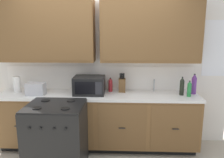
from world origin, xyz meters
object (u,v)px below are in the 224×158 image
microwave (89,85)px  bottle_dark (182,86)px  knife_block (122,85)px  toaster (36,89)px  bottle_violet (194,84)px  bottle_green (189,89)px  stove_range (57,137)px  bottle_red (110,85)px  paper_towel_roll (17,84)px

microwave → bottle_dark: bottle_dark is taller
microwave → knife_block: 0.54m
toaster → knife_block: knife_block is taller
bottle_violet → bottle_green: bearing=-126.7°
toaster → bottle_violet: (2.48, 0.16, 0.06)m
bottle_green → bottle_dark: bearing=141.7°
microwave → bottle_green: size_ratio=1.96×
knife_block → bottle_green: size_ratio=1.26×
stove_range → bottle_green: size_ratio=3.87×
toaster → bottle_red: (1.15, 0.24, 0.02)m
stove_range → paper_towel_roll: paper_towel_roll is taller
paper_towel_roll → bottle_violet: bearing=0.4°
knife_block → bottle_dark: size_ratio=1.07×
stove_range → microwave: size_ratio=1.98×
knife_block → bottle_dark: knife_block is taller
bottle_dark → bottle_green: bearing=-38.3°
knife_block → bottle_red: knife_block is taller
knife_block → bottle_green: 1.05m
stove_range → bottle_red: bottle_red is taller
toaster → microwave: bearing=5.7°
knife_block → bottle_dark: (0.93, -0.16, 0.03)m
microwave → knife_block: (0.51, 0.15, -0.02)m
bottle_red → bottle_violet: bearing=-3.8°
bottle_green → stove_range: bearing=-164.1°
knife_block → paper_towel_roll: knife_block is taller
bottle_dark → bottle_violet: bearing=21.5°
microwave → bottle_dark: (1.44, -0.01, 0.00)m
microwave → toaster: bearing=-174.3°
toaster → paper_towel_roll: (-0.36, 0.14, 0.03)m
bottle_violet → bottle_red: bearing=176.2°
bottle_dark → bottle_violet: bottle_violet is taller
bottle_green → bottle_red: 1.23m
knife_block → bottle_green: bearing=-13.1°
microwave → bottle_violet: bottle_violet is taller
bottle_green → bottle_violet: bearing=53.3°
microwave → knife_block: bearing=16.7°
knife_block → bottle_green: knife_block is taller
bottle_red → bottle_violet: bottle_violet is taller
paper_towel_roll → knife_block: bearing=3.4°
stove_range → toaster: (-0.46, 0.54, 0.54)m
bottle_violet → microwave: bearing=-177.5°
knife_block → bottle_violet: bottle_violet is taller
knife_block → bottle_violet: 1.14m
bottle_violet → toaster: bearing=-176.4°
knife_block → bottle_violet: size_ratio=0.96×
stove_range → bottle_violet: 2.22m
bottle_dark → stove_range: bearing=-161.2°
knife_block → paper_towel_roll: 1.71m
knife_block → bottle_red: 0.19m
paper_towel_roll → bottle_red: bearing=4.1°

